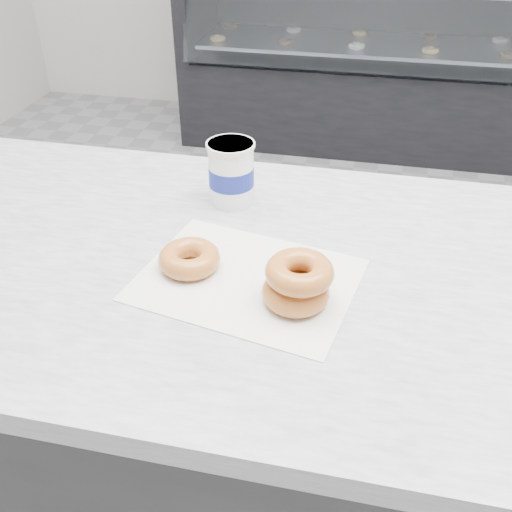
{
  "coord_description": "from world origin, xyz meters",
  "views": [
    {
      "loc": [
        -0.06,
        -1.37,
        1.46
      ],
      "look_at": [
        -0.22,
        -0.63,
        0.93
      ],
      "focal_mm": 40.0,
      "sensor_mm": 36.0,
      "label": 1
    }
  ],
  "objects_px": {
    "counter": "(361,451)",
    "donut_stack": "(297,282)",
    "display_case": "(391,60)",
    "coffee_cup": "(231,172)",
    "donut_single": "(189,258)"
  },
  "relations": [
    {
      "from": "donut_single",
      "to": "donut_stack",
      "type": "xyz_separation_m",
      "value": [
        0.19,
        -0.05,
        0.02
      ]
    },
    {
      "from": "display_case",
      "to": "donut_single",
      "type": "xyz_separation_m",
      "value": [
        -0.33,
        -2.76,
        0.43
      ]
    },
    {
      "from": "counter",
      "to": "donut_stack",
      "type": "relative_size",
      "value": 26.74
    },
    {
      "from": "display_case",
      "to": "donut_stack",
      "type": "bearing_deg",
      "value": -92.82
    },
    {
      "from": "display_case",
      "to": "coffee_cup",
      "type": "distance_m",
      "value": 2.59
    },
    {
      "from": "coffee_cup",
      "to": "display_case",
      "type": "bearing_deg",
      "value": 73.73
    },
    {
      "from": "donut_stack",
      "to": "coffee_cup",
      "type": "xyz_separation_m",
      "value": [
        -0.17,
        0.28,
        0.03
      ]
    },
    {
      "from": "counter",
      "to": "donut_single",
      "type": "distance_m",
      "value": 0.57
    },
    {
      "from": "counter",
      "to": "donut_single",
      "type": "height_order",
      "value": "donut_single"
    },
    {
      "from": "display_case",
      "to": "coffee_cup",
      "type": "bearing_deg",
      "value": -97.04
    },
    {
      "from": "donut_single",
      "to": "donut_stack",
      "type": "distance_m",
      "value": 0.19
    },
    {
      "from": "display_case",
      "to": "donut_stack",
      "type": "height_order",
      "value": "display_case"
    },
    {
      "from": "donut_single",
      "to": "donut_stack",
      "type": "bearing_deg",
      "value": -14.92
    },
    {
      "from": "donut_single",
      "to": "coffee_cup",
      "type": "xyz_separation_m",
      "value": [
        0.01,
        0.23,
        0.04
      ]
    },
    {
      "from": "donut_stack",
      "to": "donut_single",
      "type": "bearing_deg",
      "value": 165.08
    }
  ]
}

